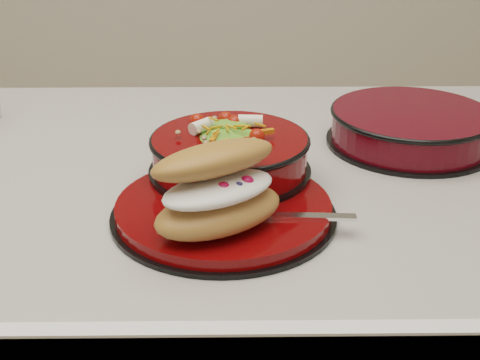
{
  "coord_description": "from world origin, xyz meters",
  "views": [
    {
      "loc": [
        0.06,
        -0.85,
        1.29
      ],
      "look_at": [
        0.07,
        -0.12,
        0.94
      ],
      "focal_mm": 50.0,
      "sensor_mm": 36.0,
      "label": 1
    }
  ],
  "objects_px": {
    "fork": "(276,216)",
    "croissant": "(219,189)",
    "salad_bowl": "(230,148)",
    "extra_bowl": "(411,126)",
    "dinner_plate": "(224,210)"
  },
  "relations": [
    {
      "from": "fork",
      "to": "extra_bowl",
      "type": "distance_m",
      "value": 0.34
    },
    {
      "from": "dinner_plate",
      "to": "extra_bowl",
      "type": "xyz_separation_m",
      "value": [
        0.28,
        0.23,
        0.02
      ]
    },
    {
      "from": "dinner_plate",
      "to": "extra_bowl",
      "type": "height_order",
      "value": "extra_bowl"
    },
    {
      "from": "dinner_plate",
      "to": "extra_bowl",
      "type": "bearing_deg",
      "value": 39.41
    },
    {
      "from": "dinner_plate",
      "to": "croissant",
      "type": "distance_m",
      "value": 0.08
    },
    {
      "from": "fork",
      "to": "croissant",
      "type": "bearing_deg",
      "value": 108.71
    },
    {
      "from": "croissant",
      "to": "extra_bowl",
      "type": "height_order",
      "value": "croissant"
    },
    {
      "from": "dinner_plate",
      "to": "salad_bowl",
      "type": "height_order",
      "value": "salad_bowl"
    },
    {
      "from": "croissant",
      "to": "extra_bowl",
      "type": "xyz_separation_m",
      "value": [
        0.28,
        0.28,
        -0.04
      ]
    },
    {
      "from": "dinner_plate",
      "to": "extra_bowl",
      "type": "relative_size",
      "value": 1.09
    },
    {
      "from": "salad_bowl",
      "to": "extra_bowl",
      "type": "xyz_separation_m",
      "value": [
        0.27,
        0.14,
        -0.02
      ]
    },
    {
      "from": "croissant",
      "to": "salad_bowl",
      "type": "bearing_deg",
      "value": 52.97
    },
    {
      "from": "fork",
      "to": "dinner_plate",
      "type": "bearing_deg",
      "value": 61.35
    },
    {
      "from": "salad_bowl",
      "to": "fork",
      "type": "bearing_deg",
      "value": -66.63
    },
    {
      "from": "dinner_plate",
      "to": "salad_bowl",
      "type": "distance_m",
      "value": 0.1
    }
  ]
}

